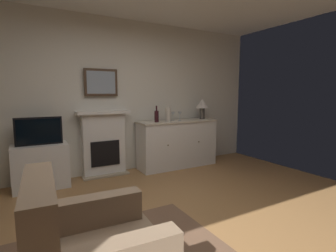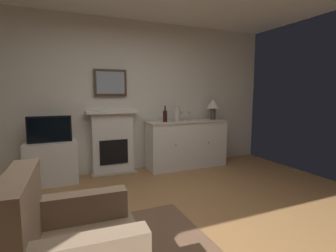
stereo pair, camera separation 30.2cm
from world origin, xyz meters
name	(u,v)px [view 2 (the right image)]	position (x,y,z in m)	size (l,w,h in m)	color
ground_plane	(174,237)	(0.00, 0.00, -0.05)	(5.97, 4.70, 0.10)	#9E7042
wall_rear	(119,97)	(0.00, 2.32, 1.33)	(5.97, 0.06, 2.65)	silver
fireplace_unit	(113,142)	(-0.16, 2.19, 0.55)	(0.87, 0.30, 1.10)	white
framed_picture	(111,83)	(-0.16, 2.24, 1.57)	(0.55, 0.04, 0.45)	#473323
sideboard_cabinet	(187,144)	(1.19, 2.02, 0.44)	(1.54, 0.49, 0.88)	white
table_lamp	(213,105)	(1.76, 2.02, 1.16)	(0.26, 0.26, 0.40)	#4C4742
wine_bottle	(165,116)	(0.74, 1.99, 0.99)	(0.08, 0.08, 0.29)	#331419
wine_glass_left	(182,114)	(1.12, 2.05, 1.00)	(0.07, 0.07, 0.16)	silver
wine_glass_center	(189,114)	(1.23, 1.99, 1.00)	(0.07, 0.07, 0.16)	silver
vase_decorative	(177,114)	(0.97, 1.97, 1.02)	(0.11, 0.11, 0.28)	beige
tv_cabinet	(52,163)	(-1.14, 2.03, 0.33)	(0.75, 0.42, 0.65)	white
tv_set	(50,129)	(-1.14, 2.01, 0.85)	(0.62, 0.07, 0.40)	black
armchair	(70,252)	(-0.98, -0.54, 0.38)	(0.85, 0.81, 0.92)	#8C7259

